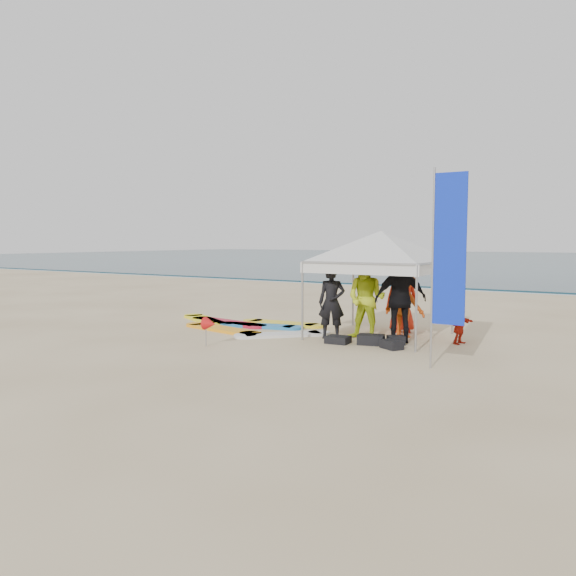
{
  "coord_description": "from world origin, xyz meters",
  "views": [
    {
      "loc": [
        6.34,
        -8.05,
        2.27
      ],
      "look_at": [
        -0.3,
        2.6,
        1.2
      ],
      "focal_mm": 35.0,
      "sensor_mm": 36.0,
      "label": 1
    }
  ],
  "objects_px": {
    "person_orange_b": "(402,300)",
    "canopy_tent": "(381,231)",
    "person_yellow": "(366,299)",
    "person_seated": "(459,324)",
    "person_black_a": "(332,302)",
    "feather_flag": "(448,252)",
    "marker_pennant": "(210,324)",
    "person_orange_a": "(404,304)",
    "surfboard_spread": "(245,326)",
    "person_black_b": "(401,299)"
  },
  "relations": [
    {
      "from": "person_orange_b",
      "to": "surfboard_spread",
      "type": "relative_size",
      "value": 0.33
    },
    {
      "from": "person_orange_a",
      "to": "canopy_tent",
      "type": "bearing_deg",
      "value": 37.78
    },
    {
      "from": "person_yellow",
      "to": "feather_flag",
      "type": "distance_m",
      "value": 3.37
    },
    {
      "from": "person_orange_a",
      "to": "person_black_b",
      "type": "relative_size",
      "value": 0.81
    },
    {
      "from": "person_orange_a",
      "to": "person_seated",
      "type": "relative_size",
      "value": 1.79
    },
    {
      "from": "person_orange_a",
      "to": "person_seated",
      "type": "distance_m",
      "value": 1.39
    },
    {
      "from": "surfboard_spread",
      "to": "marker_pennant",
      "type": "bearing_deg",
      "value": -68.83
    },
    {
      "from": "person_black_b",
      "to": "canopy_tent",
      "type": "relative_size",
      "value": 0.52
    },
    {
      "from": "person_yellow",
      "to": "person_seated",
      "type": "xyz_separation_m",
      "value": [
        1.96,
        0.59,
        -0.51
      ]
    },
    {
      "from": "person_seated",
      "to": "marker_pennant",
      "type": "relative_size",
      "value": 1.38
    },
    {
      "from": "person_orange_b",
      "to": "person_black_b",
      "type": "bearing_deg",
      "value": 83.98
    },
    {
      "from": "person_yellow",
      "to": "surfboard_spread",
      "type": "height_order",
      "value": "person_yellow"
    },
    {
      "from": "person_black_b",
      "to": "marker_pennant",
      "type": "height_order",
      "value": "person_black_b"
    },
    {
      "from": "person_black_b",
      "to": "person_orange_b",
      "type": "height_order",
      "value": "person_black_b"
    },
    {
      "from": "feather_flag",
      "to": "person_orange_b",
      "type": "bearing_deg",
      "value": 121.19
    },
    {
      "from": "canopy_tent",
      "to": "feather_flag",
      "type": "distance_m",
      "value": 3.47
    },
    {
      "from": "canopy_tent",
      "to": "marker_pennant",
      "type": "distance_m",
      "value": 4.49
    },
    {
      "from": "person_black_b",
      "to": "person_orange_a",
      "type": "bearing_deg",
      "value": -111.38
    },
    {
      "from": "person_orange_b",
      "to": "canopy_tent",
      "type": "height_order",
      "value": "canopy_tent"
    },
    {
      "from": "feather_flag",
      "to": "surfboard_spread",
      "type": "distance_m",
      "value": 6.58
    },
    {
      "from": "person_yellow",
      "to": "feather_flag",
      "type": "height_order",
      "value": "feather_flag"
    },
    {
      "from": "person_yellow",
      "to": "person_black_b",
      "type": "xyz_separation_m",
      "value": [
        0.81,
        0.02,
        0.03
      ]
    },
    {
      "from": "person_black_b",
      "to": "person_seated",
      "type": "relative_size",
      "value": 2.22
    },
    {
      "from": "person_black_b",
      "to": "canopy_tent",
      "type": "xyz_separation_m",
      "value": [
        -0.68,
        0.49,
        1.5
      ]
    },
    {
      "from": "person_black_b",
      "to": "canopy_tent",
      "type": "distance_m",
      "value": 1.72
    },
    {
      "from": "person_orange_a",
      "to": "surfboard_spread",
      "type": "height_order",
      "value": "person_orange_a"
    },
    {
      "from": "person_black_a",
      "to": "canopy_tent",
      "type": "height_order",
      "value": "canopy_tent"
    },
    {
      "from": "marker_pennant",
      "to": "person_yellow",
      "type": "bearing_deg",
      "value": 46.35
    },
    {
      "from": "person_orange_b",
      "to": "canopy_tent",
      "type": "relative_size",
      "value": 0.43
    },
    {
      "from": "person_yellow",
      "to": "person_seated",
      "type": "height_order",
      "value": "person_yellow"
    },
    {
      "from": "person_orange_b",
      "to": "surfboard_spread",
      "type": "xyz_separation_m",
      "value": [
        -3.8,
        -1.38,
        -0.77
      ]
    },
    {
      "from": "person_black_a",
      "to": "person_orange_b",
      "type": "height_order",
      "value": "person_black_a"
    },
    {
      "from": "person_black_a",
      "to": "surfboard_spread",
      "type": "relative_size",
      "value": 0.34
    },
    {
      "from": "person_seated",
      "to": "surfboard_spread",
      "type": "height_order",
      "value": "person_seated"
    },
    {
      "from": "person_orange_a",
      "to": "person_black_b",
      "type": "height_order",
      "value": "person_black_b"
    },
    {
      "from": "person_seated",
      "to": "canopy_tent",
      "type": "bearing_deg",
      "value": 105.22
    },
    {
      "from": "person_black_b",
      "to": "marker_pennant",
      "type": "bearing_deg",
      "value": 3.0
    },
    {
      "from": "canopy_tent",
      "to": "feather_flag",
      "type": "relative_size",
      "value": 1.07
    },
    {
      "from": "person_orange_a",
      "to": "surfboard_spread",
      "type": "relative_size",
      "value": 0.32
    },
    {
      "from": "person_orange_b",
      "to": "person_black_a",
      "type": "bearing_deg",
      "value": 32.7
    },
    {
      "from": "person_seated",
      "to": "canopy_tent",
      "type": "relative_size",
      "value": 0.23
    },
    {
      "from": "person_orange_a",
      "to": "canopy_tent",
      "type": "xyz_separation_m",
      "value": [
        -0.5,
        -0.26,
        1.69
      ]
    },
    {
      "from": "person_yellow",
      "to": "person_orange_a",
      "type": "relative_size",
      "value": 1.2
    },
    {
      "from": "person_yellow",
      "to": "person_black_b",
      "type": "bearing_deg",
      "value": -1.68
    },
    {
      "from": "marker_pennant",
      "to": "surfboard_spread",
      "type": "bearing_deg",
      "value": 111.17
    },
    {
      "from": "person_orange_a",
      "to": "marker_pennant",
      "type": "height_order",
      "value": "person_orange_a"
    },
    {
      "from": "person_black_b",
      "to": "person_seated",
      "type": "xyz_separation_m",
      "value": [
        1.15,
        0.58,
        -0.54
      ]
    },
    {
      "from": "person_orange_b",
      "to": "marker_pennant",
      "type": "xyz_separation_m",
      "value": [
        -2.78,
        -4.0,
        -0.32
      ]
    },
    {
      "from": "marker_pennant",
      "to": "person_black_b",
      "type": "bearing_deg",
      "value": 38.44
    },
    {
      "from": "person_seated",
      "to": "marker_pennant",
      "type": "distance_m",
      "value": 5.44
    }
  ]
}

